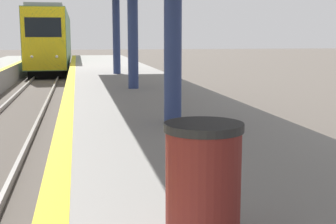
% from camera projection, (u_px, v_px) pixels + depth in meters
% --- Properties ---
extents(train, '(2.60, 20.98, 4.58)m').
position_uv_depth(train, '(53.00, 40.00, 37.47)').
color(train, black).
rests_on(train, ground).
extents(trash_bin, '(0.57, 0.57, 0.91)m').
position_uv_depth(trash_bin, '(203.00, 184.00, 3.39)').
color(trash_bin, maroon).
rests_on(trash_bin, platform_right).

